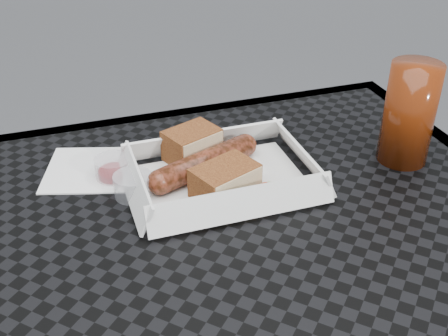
% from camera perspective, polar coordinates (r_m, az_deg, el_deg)
% --- Properties ---
extents(patio_table, '(0.80, 0.80, 0.74)m').
position_cam_1_polar(patio_table, '(0.69, 2.27, -14.29)').
color(patio_table, black).
rests_on(patio_table, ground).
extents(food_tray, '(0.22, 0.15, 0.00)m').
position_cam_1_polar(food_tray, '(0.76, -0.24, -1.41)').
color(food_tray, white).
rests_on(food_tray, patio_table).
extents(bratwurst, '(0.17, 0.09, 0.03)m').
position_cam_1_polar(bratwurst, '(0.76, -1.99, 0.53)').
color(bratwurst, maroon).
rests_on(bratwurst, food_tray).
extents(bread_near, '(0.09, 0.07, 0.05)m').
position_cam_1_polar(bread_near, '(0.80, -3.27, 2.38)').
color(bread_near, brown).
rests_on(bread_near, food_tray).
extents(bread_far, '(0.09, 0.08, 0.04)m').
position_cam_1_polar(bread_far, '(0.72, 0.10, -1.30)').
color(bread_far, brown).
rests_on(bread_far, food_tray).
extents(veg_garnish, '(0.03, 0.03, 0.00)m').
position_cam_1_polar(veg_garnish, '(0.73, 4.67, -2.42)').
color(veg_garnish, red).
rests_on(veg_garnish, food_tray).
extents(napkin, '(0.15, 0.15, 0.00)m').
position_cam_1_polar(napkin, '(0.81, -13.46, -0.13)').
color(napkin, white).
rests_on(napkin, patio_table).
extents(condiment_cup_sauce, '(0.05, 0.05, 0.03)m').
position_cam_1_polar(condiment_cup_sauce, '(0.78, -11.16, -0.01)').
color(condiment_cup_sauce, maroon).
rests_on(condiment_cup_sauce, patio_table).
extents(condiment_cup_empty, '(0.05, 0.05, 0.03)m').
position_cam_1_polar(condiment_cup_empty, '(0.74, -9.24, -1.75)').
color(condiment_cup_empty, silver).
rests_on(condiment_cup_empty, patio_table).
extents(drink_glass, '(0.07, 0.07, 0.15)m').
position_cam_1_polar(drink_glass, '(0.82, 18.30, 5.25)').
color(drink_glass, '#561C07').
rests_on(drink_glass, patio_table).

